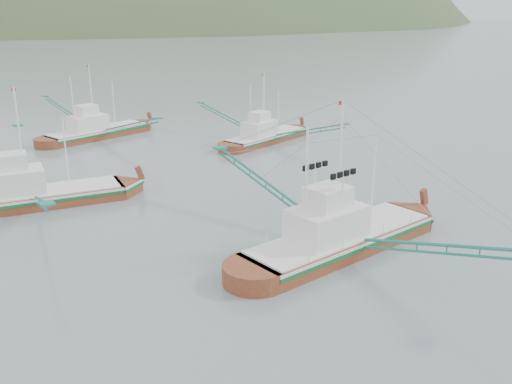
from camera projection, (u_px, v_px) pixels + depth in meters
ground at (303, 254)px, 42.08m from camera, size 1200.00×1200.00×0.00m
main_boat at (339, 229)px, 42.04m from camera, size 16.91×30.13×12.20m
bg_boat_left at (30, 185)px, 51.49m from camera, size 16.37×28.48×11.63m
bg_boat_right at (265, 129)px, 75.38m from camera, size 13.85×23.80×9.81m
bg_boat_far at (96, 124)px, 77.96m from camera, size 15.09×26.05×10.70m
headland_right at (197, 24)px, 506.46m from camera, size 684.00×432.00×306.00m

